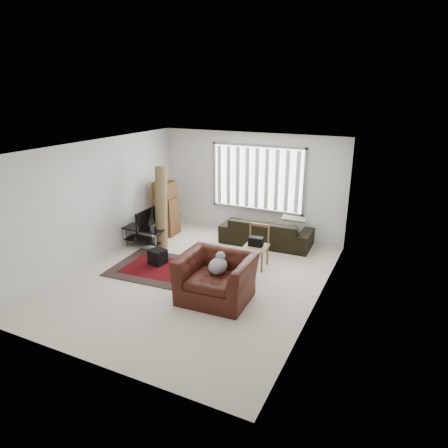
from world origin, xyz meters
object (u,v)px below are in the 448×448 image
object	(u,v)px
moving_boxes	(166,210)
sofa	(266,228)
tv_stand	(145,233)
side_chair	(256,245)
armchair	(217,274)

from	to	relation	value
moving_boxes	sofa	xyz separation A→B (m)	(2.68, 0.45, -0.23)
tv_stand	sofa	size ratio (longest dim) A/B	0.45
side_chair	sofa	bearing A→B (deg)	97.45
tv_stand	side_chair	distance (m)	2.88
tv_stand	armchair	xyz separation A→B (m)	(2.73, -1.50, 0.12)
tv_stand	sofa	xyz separation A→B (m)	(2.62, 1.50, 0.07)
tv_stand	moving_boxes	xyz separation A→B (m)	(-0.07, 1.05, 0.30)
side_chair	armchair	size ratio (longest dim) A/B	0.68
tv_stand	side_chair	bearing A→B (deg)	2.83
sofa	armchair	world-z (taller)	armchair
moving_boxes	sofa	distance (m)	2.73
tv_stand	side_chair	xyz separation A→B (m)	(2.87, 0.14, 0.14)
moving_boxes	sofa	size ratio (longest dim) A/B	0.63
moving_boxes	armchair	world-z (taller)	moving_boxes
tv_stand	side_chair	world-z (taller)	side_chair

